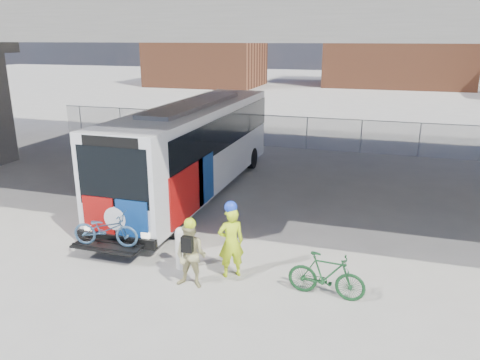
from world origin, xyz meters
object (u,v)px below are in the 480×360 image
at_px(bus, 195,142).
at_px(bike_parked, 326,275).
at_px(cyclist_tan, 191,255).
at_px(bollard, 181,246).
at_px(cyclist_hivis, 231,240).

distance_m(bus, bike_parked, 9.18).
xyz_separation_m(cyclist_tan, bike_parked, (3.33, 0.55, -0.31)).
relative_size(cyclist_tan, bike_parked, 0.99).
bearing_deg(bollard, bike_parked, -4.42).
relative_size(bus, bike_parked, 6.83).
bearing_deg(bike_parked, cyclist_hivis, 87.47).
xyz_separation_m(cyclist_hivis, bike_parked, (2.55, -0.31, -0.45)).
bearing_deg(bike_parked, cyclist_tan, 103.71).
bearing_deg(bollard, bus, 109.03).
bearing_deg(bus, cyclist_hivis, -60.16).
height_order(bus, cyclist_tan, bus).
height_order(bollard, cyclist_hivis, cyclist_hivis).
height_order(bus, cyclist_hivis, bus).
height_order(bollard, cyclist_tan, cyclist_tan).
xyz_separation_m(bollard, bike_parked, (3.99, -0.31, -0.07)).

